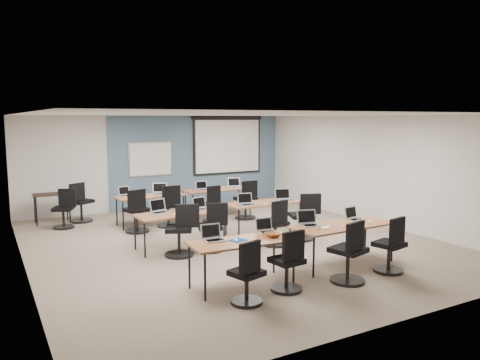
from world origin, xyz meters
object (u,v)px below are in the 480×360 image
training_table_front_left (242,244)px  laptop_8 (125,194)px  training_table_front_right (342,227)px  laptop_2 (310,222)px  task_chair_0 (248,278)px  laptop_0 (213,236)px  training_table_mid_right (263,204)px  training_table_back_right (217,190)px  laptop_7 (285,198)px  task_chair_9 (169,210)px  spare_chair_a (80,206)px  laptop_4 (159,209)px  task_chair_2 (350,257)px  laptop_3 (354,217)px  task_chair_3 (391,250)px  laptop_1 (266,229)px  laptop_9 (161,191)px  spare_chair_b (64,212)px  projector_screen (228,142)px  task_chair_4 (181,234)px  task_chair_8 (137,214)px  whiteboard (151,159)px  laptop_10 (203,188)px  utility_table (52,197)px  training_table_mid_left (180,215)px  task_chair_11 (247,203)px  task_chair_1 (288,266)px  task_chair_10 (212,207)px  training_table_back_left (151,197)px  laptop_5 (201,206)px  task_chair_7 (304,220)px  task_chair_6 (276,227)px

training_table_front_left → laptop_8: 5.10m
training_table_front_right → laptop_2: (-0.57, 0.22, 0.11)m
task_chair_0 → laptop_0: bearing=79.7°
training_table_mid_right → laptop_2: laptop_2 is taller
training_table_back_right → laptop_7: laptop_7 is taller
task_chair_9 → spare_chair_a: 2.39m
laptop_4 → task_chair_2: bearing=-74.9°
laptop_2 → laptop_3: size_ratio=1.15×
task_chair_3 → laptop_7: size_ratio=2.77×
laptop_1 → laptop_7: size_ratio=0.84×
laptop_9 → spare_chair_b: laptop_9 is taller
task_chair_3 → projector_screen: bearing=71.6°
laptop_4 → task_chair_4: task_chair_4 is taller
projector_screen → task_chair_8: size_ratio=2.34×
projector_screen → laptop_1: (-2.66, -6.48, -1.10)m
whiteboard → laptop_8: 2.20m
laptop_4 → laptop_9: bearing=55.2°
whiteboard → task_chair_0: size_ratio=1.35×
laptop_7 → task_chair_9: task_chair_9 is taller
whiteboard → task_chair_0: (-1.08, -7.48, -1.06)m
task_chair_2 → laptop_10: task_chair_2 is taller
utility_table → whiteboard: bearing=12.7°
training_table_mid_left → spare_chair_b: size_ratio=1.84×
task_chair_11 → training_table_back_right: bearing=119.5°
laptop_10 → utility_table: bearing=173.4°
laptop_7 → training_table_front_right: bearing=-82.1°
task_chair_1 → utility_table: task_chair_1 is taller
laptop_3 → laptop_10: bearing=93.0°
task_chair_10 → utility_table: size_ratio=1.06×
training_table_back_left → utility_table: bearing=143.1°
training_table_front_right → spare_chair_a: (-3.49, 5.85, -0.26)m
spare_chair_a → spare_chair_b: spare_chair_a is taller
task_chair_1 → laptop_7: 3.89m
task_chair_9 → task_chair_10: bearing=-0.3°
training_table_front_right → training_table_mid_right: bearing=89.7°
laptop_4 → task_chair_10: laptop_4 is taller
task_chair_2 → task_chair_11: task_chair_2 is taller
laptop_5 → utility_table: 4.37m
laptop_3 → spare_chair_a: 6.90m
training_table_back_left → laptop_7: (2.49, -2.17, 0.11)m
training_table_front_right → task_chair_8: task_chair_8 is taller
task_chair_9 → laptop_10: task_chair_9 is taller
training_table_front_left → task_chair_7: (2.53, 1.81, -0.25)m
laptop_2 → laptop_10: size_ratio=1.18×
training_table_front_left → spare_chair_b: spare_chair_b is taller
task_chair_4 → task_chair_7: same height
task_chair_6 → task_chair_2: bearing=-102.1°
training_table_front_left → utility_table: bearing=110.5°
task_chair_6 → spare_chair_a: (-3.11, 4.28, 0.03)m
task_chair_8 → task_chair_10: (1.99, 0.16, -0.04)m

